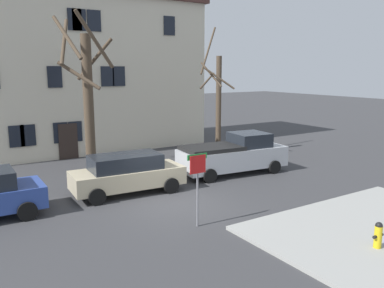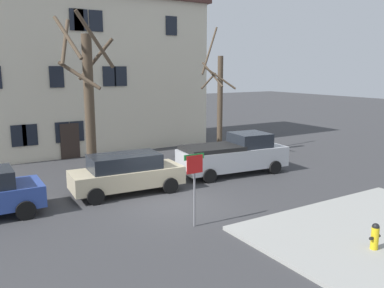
% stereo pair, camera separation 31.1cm
% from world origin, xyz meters
% --- Properties ---
extents(ground_plane, '(120.00, 120.00, 0.00)m').
position_xyz_m(ground_plane, '(0.00, 0.00, 0.00)').
color(ground_plane, '#38383A').
extents(building_main, '(15.72, 6.86, 11.72)m').
position_xyz_m(building_main, '(0.79, 13.55, 5.96)').
color(building_main, beige).
rests_on(building_main, ground_plane).
extents(tree_bare_near, '(2.93, 2.94, 7.89)m').
position_xyz_m(tree_bare_near, '(-1.27, 6.43, 3.99)').
color(tree_bare_near, '#4C3D2D').
rests_on(tree_bare_near, ground_plane).
extents(tree_bare_mid, '(1.73, 2.39, 7.74)m').
position_xyz_m(tree_bare_mid, '(6.60, 6.31, 3.36)').
color(tree_bare_mid, '#4C3D2D').
rests_on(tree_bare_mid, ground_plane).
extents(car_beige_wagon, '(4.81, 2.26, 1.69)m').
position_xyz_m(car_beige_wagon, '(-1.02, 2.28, 0.88)').
color(car_beige_wagon, '#C6B793').
rests_on(car_beige_wagon, ground_plane).
extents(pickup_truck_silver, '(5.69, 2.61, 2.02)m').
position_xyz_m(pickup_truck_silver, '(4.87, 2.48, 0.98)').
color(pickup_truck_silver, '#B7BABF').
rests_on(pickup_truck_silver, ground_plane).
extents(fire_hydrant, '(0.42, 0.22, 0.78)m').
position_xyz_m(fire_hydrant, '(2.88, -6.75, 0.52)').
color(fire_hydrant, gold).
rests_on(fire_hydrant, sidewalk_slab).
extents(street_sign_pole, '(0.76, 0.07, 2.49)m').
position_xyz_m(street_sign_pole, '(-0.50, -2.38, 1.76)').
color(street_sign_pole, slate).
rests_on(street_sign_pole, ground_plane).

